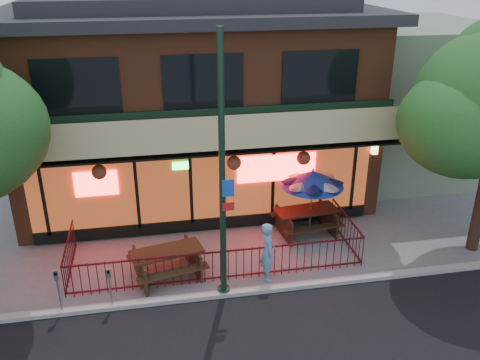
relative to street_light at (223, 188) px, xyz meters
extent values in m
plane|color=gray|center=(0.00, 0.40, -3.15)|extent=(80.00, 80.00, 0.00)
cube|color=#999993|center=(0.00, -0.10, -3.09)|extent=(80.00, 0.25, 0.12)
cube|color=brown|center=(0.00, 7.60, 0.10)|extent=(12.00, 8.00, 6.50)
cube|color=#59230F|center=(0.00, 3.58, -1.50)|extent=(11.00, 0.06, 2.60)
cube|color=#FF0C0C|center=(2.30, 3.50, -1.05)|extent=(2.60, 0.04, 0.90)
cube|color=#FF0C0C|center=(-3.40, 3.50, -1.15)|extent=(1.30, 0.04, 0.80)
cube|color=tan|center=(0.00, 3.10, 0.40)|extent=(12.20, 1.33, 1.26)
cube|color=black|center=(-3.60, 3.58, 1.85)|extent=(2.40, 0.06, 1.60)
cube|color=black|center=(0.00, 3.58, 1.85)|extent=(2.40, 0.06, 1.60)
cube|color=black|center=(3.60, 3.58, 1.85)|extent=(2.40, 0.06, 1.60)
cube|color=black|center=(0.00, 3.55, -2.90)|extent=(11.00, 0.12, 0.40)
cube|color=#FFC672|center=(5.60, 3.42, -0.60)|extent=(0.18, 0.18, 0.32)
cube|color=slate|center=(9.00, 8.10, -0.15)|extent=(6.00, 7.00, 6.00)
cube|color=#450E15|center=(0.00, 0.60, -2.20)|extent=(8.40, 0.04, 0.04)
cube|color=#450E15|center=(0.00, 0.60, -3.03)|extent=(8.40, 0.04, 0.04)
cube|color=#450E15|center=(-4.20, 1.90, -2.20)|extent=(0.04, 2.60, 0.04)
cube|color=#450E15|center=(4.20, 1.90, -2.20)|extent=(0.04, 2.60, 0.04)
cylinder|color=#450E15|center=(0.00, 0.60, -2.65)|extent=(0.02, 0.02, 1.00)
cylinder|color=#142F20|center=(0.00, 0.00, 0.35)|extent=(0.16, 0.16, 7.00)
cylinder|color=#142F20|center=(0.00, 0.00, -3.05)|extent=(0.32, 0.32, 0.20)
cube|color=#194CB2|center=(0.12, -0.15, 0.05)|extent=(0.30, 0.02, 0.45)
cube|color=red|center=(0.12, -0.15, -0.45)|extent=(0.30, 0.02, 0.22)
cube|color=#3F2916|center=(-2.20, 0.93, -2.74)|extent=(0.39, 1.42, 0.82)
cube|color=#3F2916|center=(-0.69, 1.28, -2.74)|extent=(0.39, 1.42, 0.82)
cube|color=#3F2916|center=(-1.45, 1.10, -2.33)|extent=(2.13, 1.26, 0.07)
cube|color=#3F2916|center=(-1.31, 0.51, -2.66)|extent=(2.01, 0.75, 0.06)
cube|color=#3F2916|center=(-1.59, 1.70, -2.66)|extent=(2.01, 0.75, 0.06)
cube|color=black|center=(2.38, 2.71, -2.74)|extent=(0.23, 1.45, 0.83)
cube|color=black|center=(3.94, 2.89, -2.74)|extent=(0.23, 1.45, 0.83)
cube|color=black|center=(3.16, 2.80, -2.32)|extent=(2.09, 1.06, 0.07)
cube|color=black|center=(3.23, 2.19, -2.66)|extent=(2.03, 0.54, 0.06)
cube|color=black|center=(3.09, 3.41, -2.66)|extent=(2.03, 0.54, 0.06)
cylinder|color=gray|center=(3.30, 2.80, -2.10)|extent=(0.05, 0.05, 2.09)
cone|color=navy|center=(3.30, 2.80, -1.20)|extent=(1.99, 2.00, 0.52)
sphere|color=gray|center=(3.30, 2.80, -0.92)|extent=(0.09, 0.09, 0.09)
imported|color=#629AC4|center=(1.32, 0.50, -2.28)|extent=(0.44, 0.65, 1.75)
cylinder|color=gray|center=(-2.95, -0.08, -2.66)|extent=(0.04, 0.04, 0.97)
cube|color=gray|center=(-2.95, -0.08, -2.07)|extent=(0.12, 0.11, 0.25)
cube|color=black|center=(-2.95, -0.12, -2.02)|extent=(0.07, 0.02, 0.09)
cylinder|color=gray|center=(-4.20, -0.08, -2.62)|extent=(0.05, 0.05, 1.06)
cube|color=gray|center=(-4.20, -0.08, -1.98)|extent=(0.13, 0.12, 0.27)
cube|color=black|center=(-4.20, -0.13, -1.92)|extent=(0.08, 0.02, 0.10)
camera|label=1|loc=(-1.65, -11.25, 5.21)|focal=38.00mm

